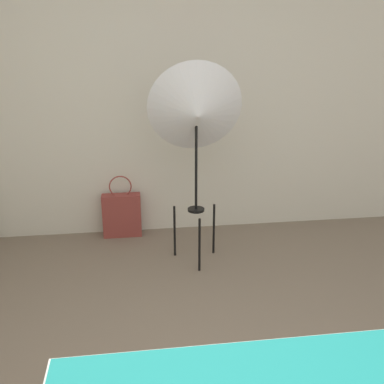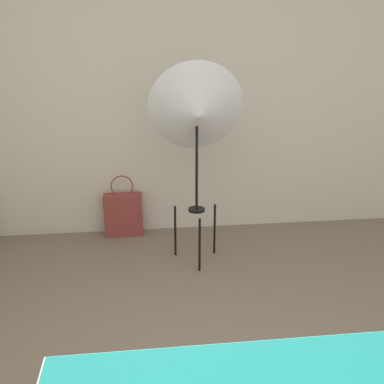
% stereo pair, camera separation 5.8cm
% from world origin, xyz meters
% --- Properties ---
extents(wall_back, '(8.00, 0.05, 2.60)m').
position_xyz_m(wall_back, '(0.00, 2.52, 1.30)').
color(wall_back, beige).
rests_on(wall_back, ground_plane).
extents(photo_umbrella, '(0.76, 0.41, 1.66)m').
position_xyz_m(photo_umbrella, '(0.23, 1.80, 1.26)').
color(photo_umbrella, black).
rests_on(photo_umbrella, ground_plane).
extents(tote_bag, '(0.36, 0.13, 0.60)m').
position_xyz_m(tote_bag, '(-0.40, 2.39, 0.21)').
color(tote_bag, brown).
rests_on(tote_bag, ground_plane).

